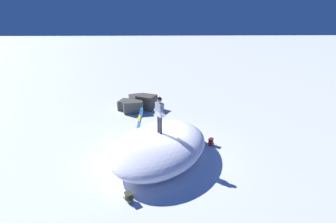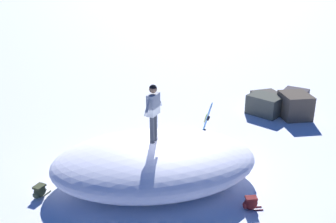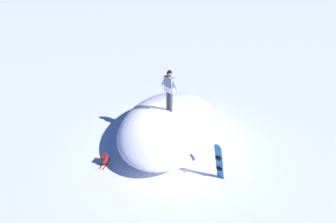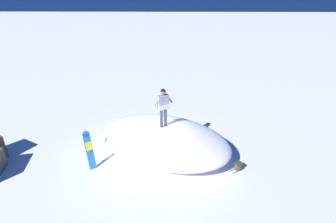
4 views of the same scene
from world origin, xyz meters
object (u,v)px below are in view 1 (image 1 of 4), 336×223
object	(u,v)px
snowboard_primary_upright	(140,121)
backpack_near	(211,142)
snowboarder_standing	(160,111)
backpack_far	(129,197)

from	to	relation	value
snowboard_primary_upright	backpack_near	world-z (taller)	snowboard_primary_upright
snowboarder_standing	snowboard_primary_upright	bearing A→B (deg)	20.33
snowboard_primary_upright	snowboarder_standing	bearing A→B (deg)	-159.67
snowboarder_standing	snowboard_primary_upright	size ratio (longest dim) A/B	1.08
snowboarder_standing	backpack_near	xyz separation A→B (m)	(1.35, -2.82, -2.28)
snowboarder_standing	snowboard_primary_upright	world-z (taller)	snowboarder_standing
snowboard_primary_upright	backpack_far	world-z (taller)	snowboard_primary_upright
snowboarder_standing	snowboard_primary_upright	distance (m)	3.68
backpack_near	backpack_far	size ratio (longest dim) A/B	0.96
backpack_near	backpack_far	bearing A→B (deg)	138.50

